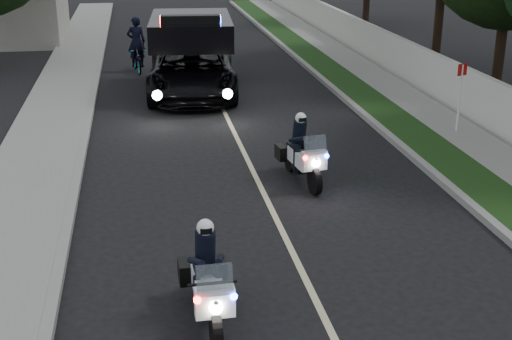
{
  "coord_description": "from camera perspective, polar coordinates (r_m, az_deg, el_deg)",
  "views": [
    {
      "loc": [
        -2.58,
        -9.97,
        5.76
      ],
      "look_at": [
        -0.38,
        3.01,
        1.0
      ],
      "focal_mm": 49.49,
      "sensor_mm": 36.0,
      "label": 1
    }
  ],
  "objects": [
    {
      "name": "ground",
      "position": [
        11.8,
        4.32,
        -9.4
      ],
      "size": [
        120.0,
        120.0,
        0.0
      ],
      "primitive_type": "plane",
      "color": "black",
      "rests_on": "ground"
    },
    {
      "name": "curb_left",
      "position": [
        20.82,
        -13.47,
        3.48
      ],
      "size": [
        0.2,
        60.0,
        0.15
      ],
      "primitive_type": "cube",
      "color": "gray",
      "rests_on": "ground"
    },
    {
      "name": "lane_marking",
      "position": [
        20.94,
        -2.19,
        3.91
      ],
      "size": [
        0.12,
        50.0,
        0.01
      ],
      "primitive_type": "cube",
      "color": "#BFB78C",
      "rests_on": "ground"
    },
    {
      "name": "tree_left_far",
      "position": [
        38.3,
        -19.71,
        10.09
      ],
      "size": [
        7.18,
        7.18,
        10.93
      ],
      "primitive_type": null,
      "rotation": [
        0.0,
        0.0,
        -0.1
      ],
      "color": "black",
      "rests_on": "ground"
    },
    {
      "name": "curb_right",
      "position": [
        21.81,
        8.58,
        4.55
      ],
      "size": [
        0.2,
        60.0,
        0.15
      ],
      "primitive_type": "cube",
      "color": "gray",
      "rests_on": "ground"
    },
    {
      "name": "sign_post",
      "position": [
        20.3,
        15.84,
        2.63
      ],
      "size": [
        0.42,
        0.42,
        2.1
      ],
      "primitive_type": null,
      "rotation": [
        0.0,
        0.0,
        0.34
      ],
      "color": "red",
      "rests_on": "ground"
    },
    {
      "name": "bicycle",
      "position": [
        28.25,
        -9.52,
        7.84
      ],
      "size": [
        0.85,
        1.84,
        0.93
      ],
      "primitive_type": "imported",
      "rotation": [
        0.0,
        0.0,
        0.13
      ],
      "color": "black",
      "rests_on": "ground"
    },
    {
      "name": "tree_right_e",
      "position": [
        41.19,
        8.83,
        11.61
      ],
      "size": [
        5.24,
        5.24,
        8.54
      ],
      "primitive_type": null,
      "rotation": [
        0.0,
        0.0,
        -0.02
      ],
      "color": "black",
      "rests_on": "ground"
    },
    {
      "name": "property_wall",
      "position": [
        22.75,
        15.92,
        6.4
      ],
      "size": [
        0.22,
        60.0,
        1.5
      ],
      "primitive_type": "cube",
      "color": "beige",
      "rests_on": "ground"
    },
    {
      "name": "sidewalk_left",
      "position": [
        20.93,
        -16.47,
        3.29
      ],
      "size": [
        2.0,
        60.0,
        0.16
      ],
      "primitive_type": "cube",
      "color": "gray",
      "rests_on": "ground"
    },
    {
      "name": "tree_right_d",
      "position": [
        30.65,
        14.27,
        8.44
      ],
      "size": [
        10.18,
        10.18,
        13.23
      ],
      "primitive_type": null,
      "rotation": [
        0.0,
        0.0,
        0.35
      ],
      "color": "#173A13",
      "rests_on": "ground"
    },
    {
      "name": "police_suv",
      "position": [
        24.35,
        -5.12,
        6.12
      ],
      "size": [
        3.36,
        6.42,
        3.02
      ],
      "primitive_type": "imported",
      "rotation": [
        0.0,
        0.0,
        -0.08
      ],
      "color": "black",
      "rests_on": "ground"
    },
    {
      "name": "grass_verge",
      "position": [
        22.03,
        10.32,
        4.61
      ],
      "size": [
        1.2,
        60.0,
        0.16
      ],
      "primitive_type": "cube",
      "color": "#193814",
      "rests_on": "ground"
    },
    {
      "name": "sidewalk_right",
      "position": [
        22.5,
        13.45,
        4.7
      ],
      "size": [
        1.4,
        60.0,
        0.16
      ],
      "primitive_type": "cube",
      "color": "gray",
      "rests_on": "ground"
    },
    {
      "name": "tree_right_c",
      "position": [
        26.61,
        18.79,
        6.32
      ],
      "size": [
        7.12,
        7.12,
        9.44
      ],
      "primitive_type": null,
      "rotation": [
        0.0,
        0.0,
        0.31
      ],
      "color": "#193310",
      "rests_on": "ground"
    },
    {
      "name": "cyclist",
      "position": [
        28.25,
        -9.52,
        7.84
      ],
      "size": [
        0.73,
        0.51,
        1.93
      ],
      "primitive_type": "imported",
      "rotation": [
        0.0,
        0.0,
        3.21
      ],
      "color": "black",
      "rests_on": "ground"
    },
    {
      "name": "police_moto_right",
      "position": [
        16.24,
        3.7,
        -0.94
      ],
      "size": [
        0.9,
        1.97,
        1.61
      ],
      "primitive_type": null,
      "rotation": [
        0.0,
        0.0,
        0.13
      ],
      "color": "silver",
      "rests_on": "ground"
    },
    {
      "name": "police_moto_left",
      "position": [
        10.88,
        -3.83,
        -12.12
      ],
      "size": [
        0.72,
        1.93,
        1.63
      ],
      "primitive_type": null,
      "rotation": [
        0.0,
        0.0,
        0.03
      ],
      "color": "white",
      "rests_on": "ground"
    }
  ]
}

